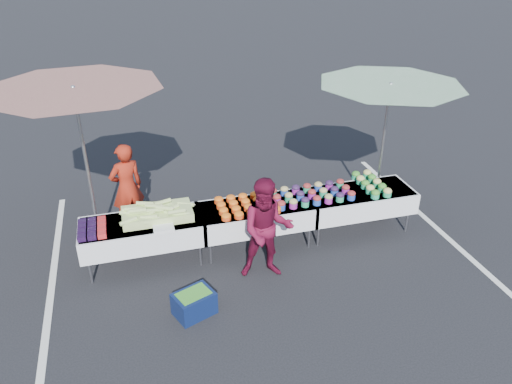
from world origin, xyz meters
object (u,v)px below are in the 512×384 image
object	(u,v)px
vendor	(127,187)
umbrella_right	(389,96)
table_left	(143,231)
table_center	(256,215)
umbrella_left	(76,102)
storage_bin	(194,303)
table_right	(358,200)
customer	(267,229)

from	to	relation	value
vendor	umbrella_right	bearing A→B (deg)	150.03
table_left	umbrella_right	distance (m)	4.51
table_center	umbrella_left	distance (m)	3.21
umbrella_left	storage_bin	world-z (taller)	umbrella_left
table_right	vendor	world-z (taller)	vendor
umbrella_left	umbrella_right	bearing A→B (deg)	-4.69
vendor	umbrella_right	distance (m)	4.63
table_right	vendor	bearing A→B (deg)	163.07
table_left	table_right	bearing A→B (deg)	0.00
table_center	umbrella_right	world-z (taller)	umbrella_right
storage_bin	umbrella_left	bearing A→B (deg)	98.24
storage_bin	vendor	bearing A→B (deg)	83.83
umbrella_right	vendor	bearing A→B (deg)	170.28
table_right	table_center	bearing A→B (deg)	180.00
umbrella_left	table_center	bearing A→B (deg)	-17.74
umbrella_left	storage_bin	bearing A→B (deg)	-60.20
table_left	umbrella_right	xyz separation A→B (m)	(4.18, 0.40, 1.65)
table_left	table_right	distance (m)	3.60
table_left	umbrella_left	world-z (taller)	umbrella_left
vendor	umbrella_right	size ratio (longest dim) A/B	0.64
vendor	umbrella_left	size ratio (longest dim) A/B	0.47
table_center	storage_bin	distance (m)	1.90
umbrella_left	table_left	bearing A→B (deg)	-48.81
table_center	umbrella_left	xyz separation A→B (m)	(-2.50, 0.80, 1.85)
table_left	table_right	size ratio (longest dim) A/B	1.00
customer	umbrella_left	distance (m)	3.34
table_right	table_left	bearing A→B (deg)	180.00
umbrella_right	storage_bin	xyz separation A→B (m)	(-3.64, -1.76, -2.05)
table_center	vendor	world-z (taller)	vendor
vendor	customer	bearing A→B (deg)	114.15
table_left	customer	distance (m)	1.93
table_left	umbrella_left	distance (m)	2.13
customer	table_left	bearing A→B (deg)	167.20
table_center	customer	world-z (taller)	customer
table_right	umbrella_left	xyz separation A→B (m)	(-4.30, 0.80, 1.85)
umbrella_left	umbrella_right	distance (m)	4.90
table_left	vendor	bearing A→B (deg)	97.49
vendor	customer	xyz separation A→B (m)	(1.89, -1.93, 0.01)
customer	umbrella_left	size ratio (longest dim) A/B	0.48
umbrella_left	umbrella_right	world-z (taller)	umbrella_left
table_right	customer	bearing A→B (deg)	-156.86
table_center	table_right	distance (m)	1.80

